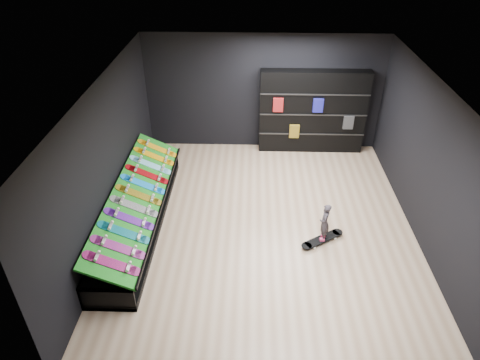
{
  "coord_description": "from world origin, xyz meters",
  "views": [
    {
      "loc": [
        -0.28,
        -6.82,
        5.6
      ],
      "look_at": [
        -0.5,
        0.2,
        1.0
      ],
      "focal_mm": 32.0,
      "sensor_mm": 36.0,
      "label": 1
    }
  ],
  "objects_px": {
    "floor_skateboard": "(322,240)",
    "child": "(324,229)",
    "display_rack": "(139,214)",
    "back_shelving": "(312,112)"
  },
  "relations": [
    {
      "from": "back_shelving",
      "to": "child",
      "type": "height_order",
      "value": "back_shelving"
    },
    {
      "from": "display_rack",
      "to": "child",
      "type": "xyz_separation_m",
      "value": [
        3.68,
        -0.44,
        0.08
      ]
    },
    {
      "from": "display_rack",
      "to": "floor_skateboard",
      "type": "relative_size",
      "value": 4.59
    },
    {
      "from": "display_rack",
      "to": "child",
      "type": "bearing_deg",
      "value": -6.76
    },
    {
      "from": "back_shelving",
      "to": "floor_skateboard",
      "type": "relative_size",
      "value": 2.75
    },
    {
      "from": "display_rack",
      "to": "floor_skateboard",
      "type": "distance_m",
      "value": 3.71
    },
    {
      "from": "back_shelving",
      "to": "floor_skateboard",
      "type": "xyz_separation_m",
      "value": [
        -0.13,
        -3.76,
        -1.04
      ]
    },
    {
      "from": "floor_skateboard",
      "to": "child",
      "type": "height_order",
      "value": "child"
    },
    {
      "from": "back_shelving",
      "to": "child",
      "type": "distance_m",
      "value": 3.83
    },
    {
      "from": "back_shelving",
      "to": "child",
      "type": "xyz_separation_m",
      "value": [
        -0.13,
        -3.76,
        -0.75
      ]
    }
  ]
}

